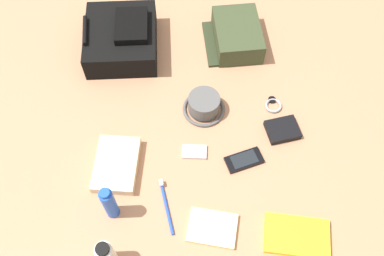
{
  "coord_description": "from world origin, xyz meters",
  "views": [
    {
      "loc": [
        -0.73,
        0.08,
        1.31
      ],
      "look_at": [
        0.0,
        0.0,
        0.04
      ],
      "focal_mm": 39.93,
      "sensor_mm": 36.0,
      "label": 1
    }
  ],
  "objects_px": {
    "bucket_hat": "(204,105)",
    "folded_towel": "(116,165)",
    "wristwatch": "(273,105)",
    "notepad": "(212,228)",
    "deodorant_spray": "(109,203)",
    "toothbrush": "(166,203)",
    "wallet": "(282,130)",
    "paperback_novel": "(297,236)",
    "media_player": "(193,152)",
    "toothpaste_tube": "(107,255)",
    "cell_phone": "(244,160)",
    "toiletry_pouch": "(236,35)",
    "backpack": "(122,38)"
  },
  "relations": [
    {
      "from": "deodorant_spray",
      "to": "cell_phone",
      "type": "height_order",
      "value": "deodorant_spray"
    },
    {
      "from": "backpack",
      "to": "bucket_hat",
      "type": "height_order",
      "value": "backpack"
    },
    {
      "from": "toothbrush",
      "to": "paperback_novel",
      "type": "bearing_deg",
      "value": -111.13
    },
    {
      "from": "toothpaste_tube",
      "to": "cell_phone",
      "type": "xyz_separation_m",
      "value": [
        0.28,
        -0.46,
        -0.06
      ]
    },
    {
      "from": "paperback_novel",
      "to": "cell_phone",
      "type": "height_order",
      "value": "paperback_novel"
    },
    {
      "from": "deodorant_spray",
      "to": "wallet",
      "type": "xyz_separation_m",
      "value": [
        0.23,
        -0.6,
        -0.07
      ]
    },
    {
      "from": "deodorant_spray",
      "to": "cell_phone",
      "type": "xyz_separation_m",
      "value": [
        0.13,
        -0.44,
        -0.08
      ]
    },
    {
      "from": "wallet",
      "to": "backpack",
      "type": "bearing_deg",
      "value": 43.27
    },
    {
      "from": "toothbrush",
      "to": "folded_towel",
      "type": "distance_m",
      "value": 0.21
    },
    {
      "from": "wallet",
      "to": "folded_towel",
      "type": "distance_m",
      "value": 0.59
    },
    {
      "from": "cell_phone",
      "to": "toothpaste_tube",
      "type": "bearing_deg",
      "value": 121.89
    },
    {
      "from": "toothbrush",
      "to": "folded_towel",
      "type": "bearing_deg",
      "value": 45.77
    },
    {
      "from": "wristwatch",
      "to": "toothbrush",
      "type": "relative_size",
      "value": 0.38
    },
    {
      "from": "toiletry_pouch",
      "to": "cell_phone",
      "type": "xyz_separation_m",
      "value": [
        -0.52,
        0.06,
        -0.04
      ]
    },
    {
      "from": "toiletry_pouch",
      "to": "toothpaste_tube",
      "type": "relative_size",
      "value": 1.71
    },
    {
      "from": "media_player",
      "to": "wallet",
      "type": "distance_m",
      "value": 0.32
    },
    {
      "from": "cell_phone",
      "to": "toothbrush",
      "type": "xyz_separation_m",
      "value": [
        -0.12,
        0.28,
        -0.0
      ]
    },
    {
      "from": "backpack",
      "to": "toothbrush",
      "type": "height_order",
      "value": "backpack"
    },
    {
      "from": "bucket_hat",
      "to": "toothbrush",
      "type": "bearing_deg",
      "value": 154.27
    },
    {
      "from": "toothpaste_tube",
      "to": "folded_towel",
      "type": "height_order",
      "value": "toothpaste_tube"
    },
    {
      "from": "backpack",
      "to": "toiletry_pouch",
      "type": "height_order",
      "value": "backpack"
    },
    {
      "from": "toiletry_pouch",
      "to": "toothpaste_tube",
      "type": "xyz_separation_m",
      "value": [
        -0.81,
        0.51,
        0.02
      ]
    },
    {
      "from": "wristwatch",
      "to": "toothbrush",
      "type": "bearing_deg",
      "value": 128.45
    },
    {
      "from": "toothpaste_tube",
      "to": "media_player",
      "type": "distance_m",
      "value": 0.44
    },
    {
      "from": "paperback_novel",
      "to": "wristwatch",
      "type": "xyz_separation_m",
      "value": [
        0.48,
        -0.03,
        -0.0
      ]
    },
    {
      "from": "deodorant_spray",
      "to": "notepad",
      "type": "xyz_separation_m",
      "value": [
        -0.09,
        -0.3,
        -0.07
      ]
    },
    {
      "from": "backpack",
      "to": "notepad",
      "type": "distance_m",
      "value": 0.81
    },
    {
      "from": "bucket_hat",
      "to": "cell_phone",
      "type": "relative_size",
      "value": 1.13
    },
    {
      "from": "backpack",
      "to": "toothpaste_tube",
      "type": "relative_size",
      "value": 2.28
    },
    {
      "from": "paperback_novel",
      "to": "media_player",
      "type": "xyz_separation_m",
      "value": [
        0.33,
        0.28,
        -0.0
      ]
    },
    {
      "from": "notepad",
      "to": "deodorant_spray",
      "type": "bearing_deg",
      "value": 90.25
    },
    {
      "from": "toothpaste_tube",
      "to": "deodorant_spray",
      "type": "relative_size",
      "value": 0.83
    },
    {
      "from": "toiletry_pouch",
      "to": "cell_phone",
      "type": "distance_m",
      "value": 0.53
    },
    {
      "from": "backpack",
      "to": "toothpaste_tube",
      "type": "height_order",
      "value": "toothpaste_tube"
    },
    {
      "from": "toothpaste_tube",
      "to": "paperback_novel",
      "type": "relative_size",
      "value": 0.64
    },
    {
      "from": "deodorant_spray",
      "to": "folded_towel",
      "type": "bearing_deg",
      "value": -5.42
    },
    {
      "from": "cell_phone",
      "to": "media_player",
      "type": "height_order",
      "value": "cell_phone"
    },
    {
      "from": "backpack",
      "to": "deodorant_spray",
      "type": "relative_size",
      "value": 1.89
    },
    {
      "from": "backpack",
      "to": "deodorant_spray",
      "type": "xyz_separation_m",
      "value": [
        -0.68,
        0.05,
        0.03
      ]
    },
    {
      "from": "bucket_hat",
      "to": "folded_towel",
      "type": "xyz_separation_m",
      "value": [
        -0.2,
        0.32,
        -0.01
      ]
    },
    {
      "from": "toothpaste_tube",
      "to": "toothbrush",
      "type": "bearing_deg",
      "value": -48.47
    },
    {
      "from": "bucket_hat",
      "to": "cell_phone",
      "type": "height_order",
      "value": "bucket_hat"
    },
    {
      "from": "wristwatch",
      "to": "notepad",
      "type": "height_order",
      "value": "notepad"
    },
    {
      "from": "toiletry_pouch",
      "to": "paperback_novel",
      "type": "height_order",
      "value": "toiletry_pouch"
    },
    {
      "from": "bucket_hat",
      "to": "folded_towel",
      "type": "height_order",
      "value": "bucket_hat"
    },
    {
      "from": "toothbrush",
      "to": "notepad",
      "type": "relative_size",
      "value": 1.25
    },
    {
      "from": "deodorant_spray",
      "to": "paperback_novel",
      "type": "xyz_separation_m",
      "value": [
        -0.14,
        -0.56,
        -0.07
      ]
    },
    {
      "from": "paperback_novel",
      "to": "folded_towel",
      "type": "relative_size",
      "value": 1.1
    },
    {
      "from": "cell_phone",
      "to": "wallet",
      "type": "height_order",
      "value": "wallet"
    },
    {
      "from": "deodorant_spray",
      "to": "toothbrush",
      "type": "xyz_separation_m",
      "value": [
        0.01,
        -0.17,
        -0.08
      ]
    }
  ]
}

